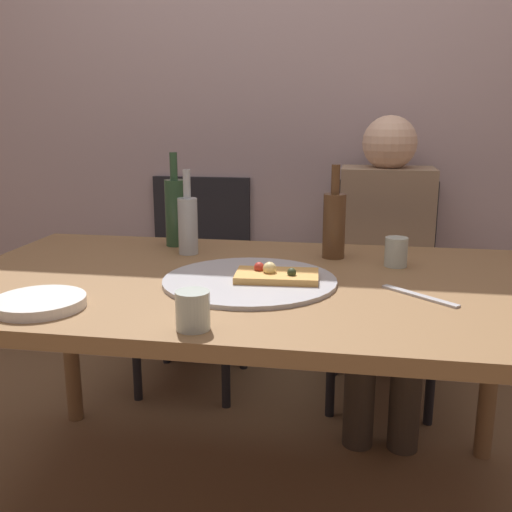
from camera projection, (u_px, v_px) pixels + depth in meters
The scene contains 15 objects.
ground_plane at pixel (247, 508), 1.79m from camera, with size 8.00×8.00×0.00m, color brown.
back_wall at pixel (291, 83), 2.49m from camera, with size 6.00×0.10×2.60m, color #B29EA3.
dining_table at pixel (246, 302), 1.63m from camera, with size 1.66×0.96×0.73m.
pizza_tray at pixel (250, 281), 1.57m from camera, with size 0.47×0.47×0.01m, color #ADADB2.
pizza_slice_last at pixel (276, 275), 1.56m from camera, with size 0.23×0.14×0.05m.
wine_bottle at pixel (334, 223), 1.81m from camera, with size 0.07×0.07×0.29m.
beer_bottle at pixel (175, 210), 1.98m from camera, with size 0.07×0.07×0.32m.
water_bottle at pixel (188, 223), 1.87m from camera, with size 0.06×0.06×0.27m.
tumbler_near at pixel (396, 252), 1.73m from camera, with size 0.07×0.07×0.09m, color #B7C6BC.
tumbler_far at pixel (193, 310), 1.22m from camera, with size 0.07×0.07×0.08m, color #B7C6BC.
plate_stack at pixel (39, 303), 1.36m from camera, with size 0.21×0.21×0.02m, color white.
table_knife at pixel (419, 296), 1.45m from camera, with size 0.22×0.02×0.01m, color #B7B7BC.
chair_left at pixel (196, 268), 2.57m from camera, with size 0.44×0.44×0.90m.
chair_right at pixel (382, 276), 2.44m from camera, with size 0.44×0.44×0.90m.
guest_in_sweater at pixel (385, 255), 2.26m from camera, with size 0.36×0.56×1.17m.
Camera 1 is at (0.29, -1.52, 1.18)m, focal length 40.92 mm.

